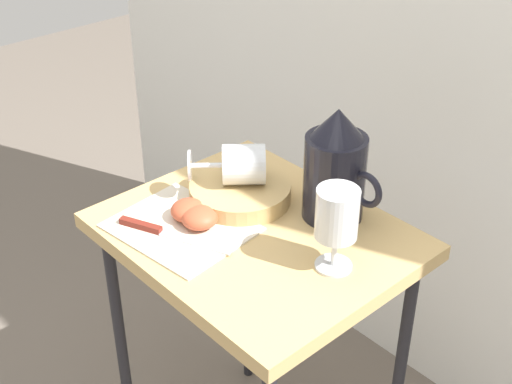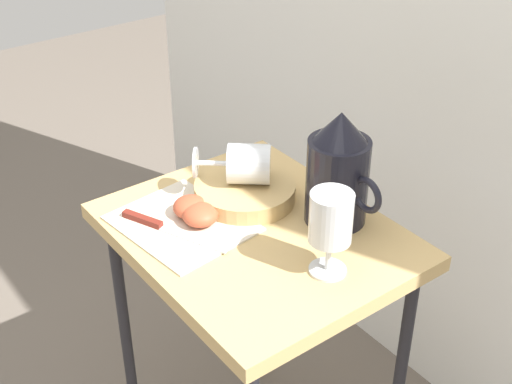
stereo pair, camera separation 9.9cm
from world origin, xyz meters
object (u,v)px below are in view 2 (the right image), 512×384
object	(u,v)px
table	(256,261)
pitcher	(338,178)
wine_glass_tipped_near	(247,164)
apple_half_right	(200,215)
basket_tray	(245,192)
knife	(159,226)
wine_glass_upright	(331,222)
apple_half_left	(191,207)

from	to	relation	value
table	pitcher	size ratio (longest dim) A/B	3.07
wine_glass_tipped_near	apple_half_right	bearing A→B (deg)	-77.95
basket_tray	apple_half_right	xyz separation A→B (m)	(0.02, -0.12, 0.00)
basket_tray	wine_glass_tipped_near	bearing A→B (deg)	119.16
table	wine_glass_tipped_near	world-z (taller)	wine_glass_tipped_near
table	pitcher	xyz separation A→B (m)	(0.06, 0.14, 0.16)
basket_tray	knife	bearing A→B (deg)	-93.53
pitcher	wine_glass_tipped_near	world-z (taller)	pitcher
basket_tray	pitcher	size ratio (longest dim) A/B	0.90
apple_half_right	knife	xyz separation A→B (m)	(-0.03, -0.07, -0.01)
table	wine_glass_upright	bearing A→B (deg)	7.60
basket_tray	knife	world-z (taller)	basket_tray
apple_half_left	knife	bearing A→B (deg)	-91.03
pitcher	apple_half_left	xyz separation A→B (m)	(-0.17, -0.21, -0.07)
wine_glass_tipped_near	basket_tray	bearing A→B (deg)	-60.84
wine_glass_tipped_near	apple_half_left	world-z (taller)	wine_glass_tipped_near
wine_glass_upright	apple_half_left	bearing A→B (deg)	-160.84
basket_tray	apple_half_left	bearing A→B (deg)	-95.01
knife	table	bearing A→B (deg)	53.37
apple_half_left	apple_half_right	size ratio (longest dim) A/B	1.00
pitcher	knife	world-z (taller)	pitcher
apple_half_right	wine_glass_upright	bearing A→B (deg)	21.54
wine_glass_tipped_near	wine_glass_upright	bearing A→B (deg)	-6.31
basket_tray	apple_half_left	xyz separation A→B (m)	(-0.01, -0.12, 0.00)
table	apple_half_left	bearing A→B (deg)	-145.20
wine_glass_upright	apple_half_left	xyz separation A→B (m)	(-0.27, -0.10, -0.08)
table	basket_tray	size ratio (longest dim) A/B	3.42
knife	basket_tray	bearing A→B (deg)	86.47
apple_half_right	pitcher	bearing A→B (deg)	57.49
apple_half_left	knife	size ratio (longest dim) A/B	0.31
basket_tray	pitcher	xyz separation A→B (m)	(0.16, 0.09, 0.07)
apple_half_right	wine_glass_tipped_near	bearing A→B (deg)	102.05
table	apple_half_right	world-z (taller)	apple_half_right
pitcher	apple_half_right	bearing A→B (deg)	-122.51
table	wine_glass_upright	size ratio (longest dim) A/B	4.42
apple_half_left	wine_glass_tipped_near	bearing A→B (deg)	87.43
basket_tray	wine_glass_upright	distance (m)	0.28
wine_glass_upright	apple_half_right	bearing A→B (deg)	-158.46
table	apple_half_right	size ratio (longest dim) A/B	10.04
table	apple_half_left	world-z (taller)	apple_half_left
table	wine_glass_tipped_near	distance (m)	0.18
apple_half_left	apple_half_right	xyz separation A→B (m)	(0.03, -0.00, 0.00)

